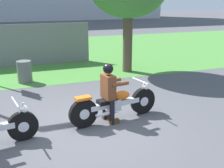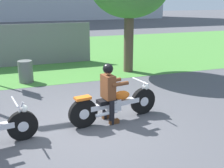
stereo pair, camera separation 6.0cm
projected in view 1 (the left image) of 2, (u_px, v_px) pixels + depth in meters
ground at (87, 125)px, 6.38m from camera, size 120.00×120.00×0.00m
grass_verge at (41, 54)px, 14.85m from camera, size 60.00×12.00×0.01m
motorcycle_lead at (115, 104)px, 6.57m from camera, size 2.30×0.72×0.89m
rider_lead at (109, 88)px, 6.37m from camera, size 0.60×0.52×1.42m
trash_can at (25, 72)px, 9.60m from camera, size 0.50×0.50×0.77m
fence_segment at (9, 46)px, 11.71m from camera, size 7.00×0.06×1.80m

